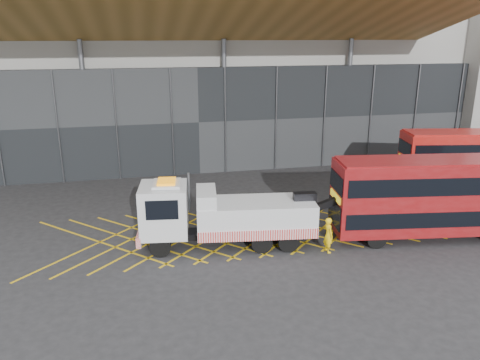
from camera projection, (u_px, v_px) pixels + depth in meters
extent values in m
plane|color=#29292B|center=(192.00, 234.00, 25.29)|extent=(120.00, 120.00, 0.00)
cube|color=yellow|center=(100.00, 242.00, 24.30)|extent=(7.16, 7.16, 0.01)
cube|color=yellow|center=(100.00, 242.00, 24.30)|extent=(7.16, 7.16, 0.01)
cube|color=yellow|center=(131.00, 239.00, 24.63)|extent=(7.16, 7.16, 0.01)
cube|color=yellow|center=(131.00, 239.00, 24.63)|extent=(7.16, 7.16, 0.01)
cube|color=yellow|center=(162.00, 236.00, 24.96)|extent=(7.16, 7.16, 0.01)
cube|color=yellow|center=(162.00, 236.00, 24.96)|extent=(7.16, 7.16, 0.01)
cube|color=yellow|center=(192.00, 234.00, 25.29)|extent=(7.16, 7.16, 0.01)
cube|color=yellow|center=(192.00, 234.00, 25.29)|extent=(7.16, 7.16, 0.01)
cube|color=yellow|center=(221.00, 231.00, 25.62)|extent=(7.16, 7.16, 0.01)
cube|color=yellow|center=(221.00, 231.00, 25.62)|extent=(7.16, 7.16, 0.01)
cube|color=yellow|center=(249.00, 229.00, 25.95)|extent=(7.16, 7.16, 0.01)
cube|color=yellow|center=(249.00, 229.00, 25.95)|extent=(7.16, 7.16, 0.01)
cube|color=yellow|center=(277.00, 226.00, 26.28)|extent=(7.16, 7.16, 0.01)
cube|color=yellow|center=(277.00, 226.00, 26.28)|extent=(7.16, 7.16, 0.01)
cube|color=yellow|center=(304.00, 224.00, 26.61)|extent=(7.16, 7.16, 0.01)
cube|color=yellow|center=(304.00, 224.00, 26.61)|extent=(7.16, 7.16, 0.01)
cube|color=yellow|center=(330.00, 222.00, 26.94)|extent=(7.16, 7.16, 0.01)
cube|color=yellow|center=(330.00, 222.00, 26.94)|extent=(7.16, 7.16, 0.01)
cube|color=yellow|center=(356.00, 219.00, 27.27)|extent=(7.16, 7.16, 0.01)
cube|color=yellow|center=(356.00, 219.00, 27.27)|extent=(7.16, 7.16, 0.01)
cube|color=gray|center=(186.00, 50.00, 40.71)|extent=(55.00, 14.00, 18.00)
cube|color=black|center=(198.00, 121.00, 35.41)|extent=(55.00, 0.80, 8.00)
cube|color=olive|center=(171.00, 15.00, 29.30)|extent=(40.00, 11.93, 4.07)
cylinder|color=#595B60|center=(86.00, 112.00, 33.27)|extent=(0.36, 0.36, 10.00)
cylinder|color=#595B60|center=(224.00, 108.00, 35.33)|extent=(0.36, 0.36, 10.00)
cylinder|color=#595B60|center=(347.00, 104.00, 37.39)|extent=(0.36, 0.36, 10.00)
cube|color=black|center=(230.00, 233.00, 23.79)|extent=(9.10, 2.10, 0.33)
cube|color=silver|center=(164.00, 210.00, 23.10)|extent=(2.57, 2.66, 2.48)
cube|color=black|center=(140.00, 202.00, 22.88)|extent=(0.32, 2.09, 1.05)
cube|color=red|center=(141.00, 233.00, 23.37)|extent=(0.55, 2.49, 0.52)
cube|color=orange|center=(167.00, 181.00, 22.68)|extent=(1.00, 1.24, 0.11)
cube|color=silver|center=(256.00, 215.00, 23.64)|extent=(6.17, 3.12, 1.53)
cube|color=red|center=(259.00, 236.00, 22.65)|extent=(5.87, 0.81, 0.52)
cube|color=silver|center=(206.00, 196.00, 23.10)|extent=(1.24, 2.39, 0.67)
cube|color=black|center=(305.00, 197.00, 23.58)|extent=(1.20, 0.62, 0.48)
cube|color=black|center=(323.00, 205.00, 23.80)|extent=(2.11, 0.60, 1.03)
cylinder|color=black|center=(160.00, 247.00, 22.59)|extent=(1.08, 0.46, 1.05)
cylinder|color=black|center=(163.00, 230.00, 24.50)|extent=(1.08, 0.46, 1.05)
cylinder|color=black|center=(289.00, 242.00, 23.13)|extent=(1.08, 0.46, 1.05)
cylinder|color=black|center=(282.00, 226.00, 25.03)|extent=(1.08, 0.46, 1.05)
cylinder|color=#595B60|center=(189.00, 193.00, 23.96)|extent=(0.13, 0.13, 2.10)
cube|color=maroon|center=(436.00, 195.00, 24.20)|extent=(10.77, 3.91, 3.71)
cube|color=black|center=(433.00, 211.00, 24.46)|extent=(10.36, 3.91, 0.81)
cube|color=black|center=(438.00, 180.00, 23.95)|extent=(10.36, 3.91, 0.91)
cube|color=black|center=(334.00, 213.00, 24.07)|extent=(0.36, 2.13, 1.24)
cube|color=black|center=(336.00, 182.00, 23.57)|extent=(0.36, 2.13, 0.91)
cube|color=yellow|center=(335.00, 196.00, 23.80)|extent=(0.30, 1.70, 0.33)
cube|color=maroon|center=(440.00, 160.00, 23.64)|extent=(10.53, 3.69, 0.11)
cylinder|color=black|center=(377.00, 239.00, 23.50)|extent=(1.03, 0.43, 1.00)
cylinder|color=black|center=(363.00, 222.00, 25.54)|extent=(1.03, 0.43, 1.00)
cylinder|color=black|center=(475.00, 219.00, 25.99)|extent=(1.03, 0.43, 1.00)
cube|color=#AD140F|center=(479.00, 159.00, 31.33)|extent=(10.57, 4.26, 3.63)
cube|color=black|center=(478.00, 171.00, 31.59)|extent=(10.17, 4.24, 0.80)
cube|color=black|center=(402.00, 172.00, 31.42)|extent=(0.45, 2.08, 1.22)
cube|color=black|center=(405.00, 148.00, 30.93)|extent=(0.45, 2.08, 0.89)
cube|color=yellow|center=(403.00, 159.00, 31.15)|extent=(0.37, 1.65, 0.33)
cylinder|color=black|center=(435.00, 190.00, 30.78)|extent=(1.01, 0.46, 0.97)
cylinder|color=black|center=(422.00, 181.00, 32.77)|extent=(1.01, 0.46, 0.97)
imported|color=yellow|center=(328.00, 235.00, 22.98)|extent=(0.49, 0.69, 1.80)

